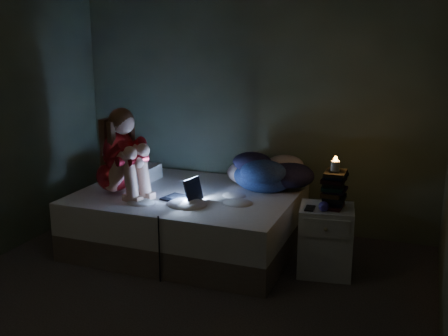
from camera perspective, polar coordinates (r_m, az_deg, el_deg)
The scene contains 12 objects.
floor at distance 3.94m, azimuth -6.08°, elevation -14.84°, with size 3.60×3.80×0.02m, color black.
wall_back at distance 5.25m, azimuth 3.06°, elevation 7.63°, with size 3.60×0.02×2.60m, color #37422F.
bed at distance 4.87m, azimuth -3.83°, elevation -5.51°, with size 1.89×1.41×0.52m, color beige, non-canonical shape.
pillow at distance 5.27m, azimuth -9.74°, elevation -0.43°, with size 0.48×0.34×0.14m, color silver.
woman at distance 4.74m, azimuth -11.69°, elevation 1.82°, with size 0.48×0.31×0.78m, color maroon, non-canonical shape.
laptop at distance 4.54m, azimuth -4.63°, elevation -2.11°, with size 0.31×0.22×0.22m, color black, non-canonical shape.
clothes_pile at distance 4.84m, azimuth 4.31°, elevation -0.25°, with size 0.59×0.47×0.35m, color #192049, non-canonical shape.
nightstand at distance 4.42m, azimuth 10.75°, elevation -7.55°, with size 0.42×0.37×0.56m, color silver.
book_stack at distance 4.29m, azimuth 11.62°, elevation -2.32°, with size 0.19×0.25×0.28m, color black, non-canonical shape.
candle at distance 4.25m, azimuth 11.74°, elevation -0.01°, with size 0.07×0.07×0.08m, color beige.
phone at distance 4.27m, azimuth 9.00°, elevation -4.16°, with size 0.07×0.14×0.01m, color black.
blue_orb at distance 4.21m, azimuth 10.34°, elevation -4.00°, with size 0.08×0.08×0.08m, color navy.
Camera 1 is at (1.60, -3.06, 1.90)m, focal length 42.97 mm.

